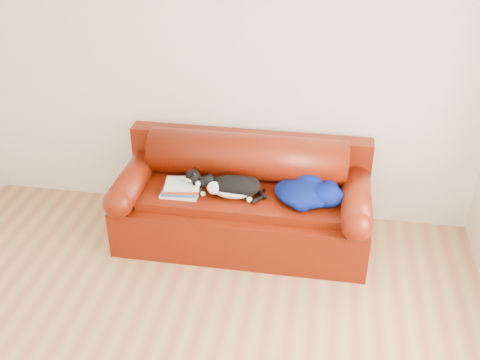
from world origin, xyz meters
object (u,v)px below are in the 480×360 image
Objects in this scene: book_stack at (182,188)px; blanket at (308,192)px; cat at (234,187)px; sofa_base at (243,216)px.

book_stack is 0.51× the size of blanket.
cat is (0.43, 0.02, 0.03)m from book_stack.
book_stack is 1.03m from blanket.
cat is at bearing -118.37° from sofa_base.
cat is 1.01× the size of blanket.
sofa_base is 3.46× the size of blanket.
blanket reaches higher than book_stack.
blanket is (1.03, 0.06, 0.03)m from book_stack.
blanket is at bearing -7.38° from sofa_base.
sofa_base is at bearing 15.20° from book_stack.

